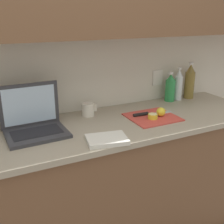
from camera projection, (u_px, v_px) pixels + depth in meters
name	position (u px, v px, depth m)	size (l,w,h in m)	color
wall_back	(67.00, 14.00, 1.72)	(5.20, 0.38, 2.60)	silver
counter_unit	(84.00, 189.00, 1.86)	(2.53, 0.64, 0.90)	brown
laptop	(34.00, 122.00, 1.64)	(0.36, 0.28, 0.28)	#333338
cutting_board	(152.00, 117.00, 1.89)	(0.32, 0.29, 0.01)	#D1473D
knife	(146.00, 114.00, 1.92)	(0.29, 0.05, 0.02)	silver
lemon_half_cut	(153.00, 116.00, 1.85)	(0.06, 0.06, 0.03)	yellow
lemon_whole_beside	(161.00, 112.00, 1.89)	(0.06, 0.06, 0.06)	yellow
bottle_green_soda	(170.00, 88.00, 2.22)	(0.08, 0.08, 0.23)	#2D934C
bottle_oil_tall	(178.00, 85.00, 2.25)	(0.06, 0.06, 0.27)	silver
bottle_water_clear	(190.00, 82.00, 2.29)	(0.08, 0.08, 0.30)	olive
measuring_cup	(88.00, 109.00, 1.92)	(0.11, 0.09, 0.09)	silver
dish_towel	(107.00, 139.00, 1.54)	(0.22, 0.16, 0.02)	silver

